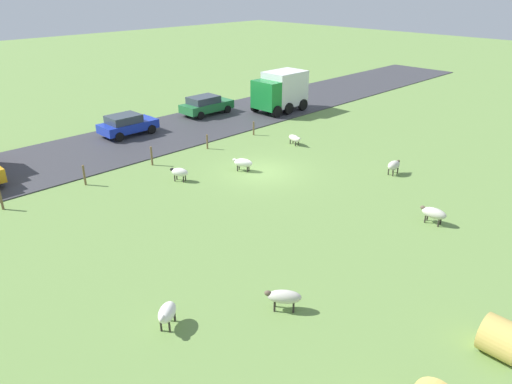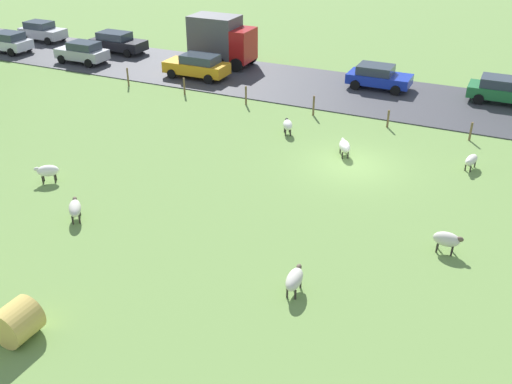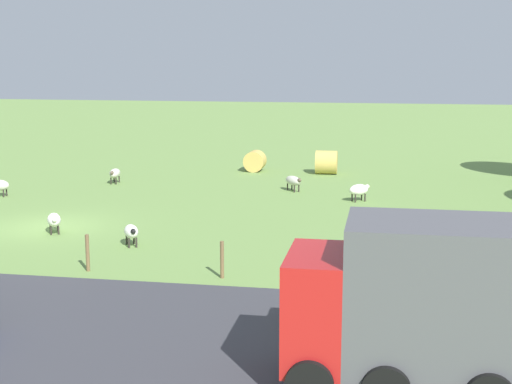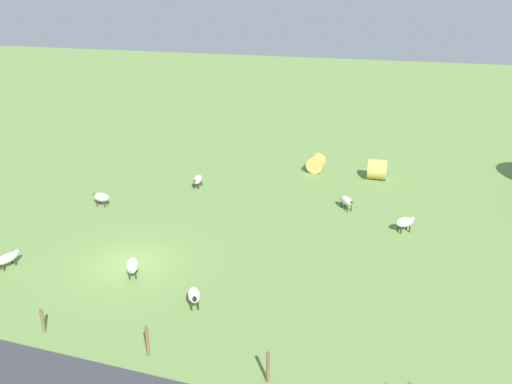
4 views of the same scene
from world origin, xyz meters
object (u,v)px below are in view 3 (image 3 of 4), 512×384
Objects in this scene: sheep_1 at (54,220)px; car_1 at (402,294)px; sheep_5 at (115,173)px; hay_bale_1 at (326,162)px; sheep_3 at (293,181)px; sheep_4 at (131,232)px; sheep_2 at (359,190)px; truck_1 at (407,301)px; hay_bale_0 at (255,161)px.

car_1 is (8.08, 13.11, 0.40)m from sheep_1.
hay_bale_1 is (-5.25, 10.90, 0.14)m from sheep_5.
sheep_3 is 12.72m from sheep_4.
truck_1 reaches higher than sheep_2.
hay_bale_0 is at bearing -141.86° from sheep_2.
hay_bale_1 is at bearing 168.70° from sheep_3.
sheep_1 is 0.99× the size of sheep_5.
sheep_2 is 0.98× the size of sheep_4.
hay_bale_1 reaches higher than sheep_1.
sheep_2 is 13.39m from sheep_5.
hay_bale_0 is at bearing -161.70° from car_1.
sheep_5 is (-11.18, -1.73, 0.03)m from sheep_1.
car_1 reaches higher than sheep_2.
sheep_2 reaches higher than sheep_3.
sheep_2 is 12.52m from sheep_4.
sheep_1 is 0.93× the size of hay_bale_1.
sheep_3 is (-10.54, 8.00, 0.02)m from sheep_1.
sheep_2 is 3.98m from sheep_3.
sheep_5 is 8.62m from hay_bale_0.
sheep_3 is at bearing -11.30° from hay_bale_1.
car_1 reaches higher than sheep_1.
sheep_2 is at bearing -174.02° from car_1.
sheep_4 is 13.66m from sheep_5.
sheep_5 is (-12.57, -5.35, 0.01)m from sheep_4.
hay_bale_0 reaches higher than sheep_4.
truck_1 is at bearing 0.38° from car_1.
sheep_2 is 0.23× the size of truck_1.
sheep_1 is 0.28× the size of car_1.
hay_bale_0 is at bearing -153.30° from sheep_3.
truck_1 is at bearing 13.00° from sheep_3.
sheep_5 reaches higher than sheep_1.
hay_bale_1 is at bearing -171.99° from truck_1.
sheep_4 is 0.87× the size of sheep_5.
hay_bale_0 is at bearing -163.86° from truck_1.
hay_bale_1 is at bearing 162.70° from sheep_4.
sheep_2 is at bearing 78.20° from sheep_5.
sheep_3 is at bearing -121.94° from sheep_2.
sheep_3 is at bearing -164.66° from car_1.
sheep_5 is (-0.63, -9.73, 0.01)m from sheep_3.
truck_1 is at bearing 16.14° from hay_bale_0.
sheep_2 is 0.86× the size of sheep_5.
truck_1 is (22.23, 5.13, 1.38)m from sheep_3.
car_1 is at bearing 5.98° from sheep_2.
car_1 is at bearing 54.81° from sheep_4.
hay_bale_1 is 28.42m from truck_1.
car_1 is at bearing 58.34° from sheep_1.
car_1 is (24.51, 3.93, 0.23)m from hay_bale_1.
sheep_4 is at bearing -20.13° from sheep_3.
sheep_3 is 1.09× the size of sheep_4.
truck_1 reaches higher than hay_bale_1.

